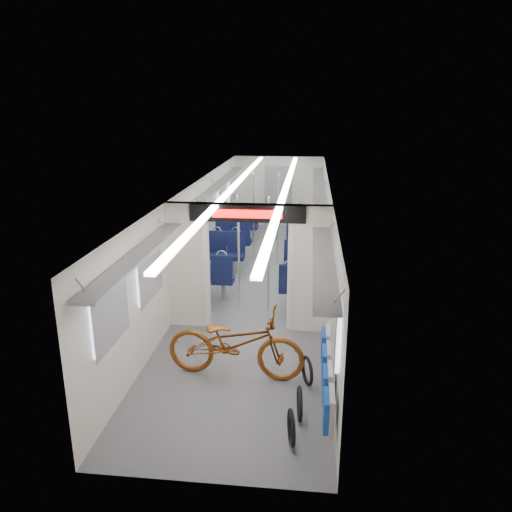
% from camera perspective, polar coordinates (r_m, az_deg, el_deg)
% --- Properties ---
extents(carriage, '(12.00, 12.02, 2.31)m').
position_cam_1_polar(carriage, '(10.45, 0.29, 3.51)').
color(carriage, '#515456').
rests_on(carriage, ground).
extents(bicycle, '(2.12, 0.87, 1.09)m').
position_cam_1_polar(bicycle, '(7.52, -2.38, -9.88)').
color(bicycle, brown).
rests_on(bicycle, ground).
extents(flip_bench, '(0.12, 2.07, 0.47)m').
position_cam_1_polar(flip_bench, '(6.74, 8.13, -13.16)').
color(flip_bench, gray).
rests_on(flip_bench, carriage).
extents(bike_hoop_a, '(0.13, 0.46, 0.46)m').
position_cam_1_polar(bike_hoop_a, '(6.35, 4.05, -19.17)').
color(bike_hoop_a, black).
rests_on(bike_hoop_a, ground).
extents(bike_hoop_b, '(0.10, 0.47, 0.46)m').
position_cam_1_polar(bike_hoop_b, '(6.76, 5.00, -16.64)').
color(bike_hoop_b, black).
rests_on(bike_hoop_b, ground).
extents(bike_hoop_c, '(0.19, 0.43, 0.44)m').
position_cam_1_polar(bike_hoop_c, '(7.50, 5.87, -13.07)').
color(bike_hoop_c, black).
rests_on(bike_hoop_c, ground).
extents(seat_bay_near_left, '(0.91, 2.07, 1.10)m').
position_cam_1_polar(seat_bay_near_left, '(11.26, -4.22, -0.58)').
color(seat_bay_near_left, black).
rests_on(seat_bay_near_left, ground).
extents(seat_bay_near_right, '(0.88, 1.92, 1.05)m').
position_cam_1_polar(seat_bay_near_right, '(10.70, 5.28, -1.70)').
color(seat_bay_near_right, black).
rests_on(seat_bay_near_right, ground).
extents(seat_bay_far_left, '(0.92, 2.10, 1.11)m').
position_cam_1_polar(seat_bay_far_left, '(14.12, -2.02, 3.13)').
color(seat_bay_far_left, black).
rests_on(seat_bay_far_left, ground).
extents(seat_bay_far_right, '(0.93, 2.16, 1.13)m').
position_cam_1_polar(seat_bay_far_right, '(14.02, 5.60, 2.97)').
color(seat_bay_far_right, black).
rests_on(seat_bay_far_right, ground).
extents(stanchion_near_left, '(0.04, 0.04, 2.30)m').
position_cam_1_polar(stanchion_near_left, '(9.72, -1.98, 0.31)').
color(stanchion_near_left, silver).
rests_on(stanchion_near_left, ground).
extents(stanchion_near_right, '(0.04, 0.04, 2.30)m').
position_cam_1_polar(stanchion_near_right, '(9.59, 1.42, 0.08)').
color(stanchion_near_right, silver).
rests_on(stanchion_near_right, ground).
extents(stanchion_far_left, '(0.04, 0.04, 2.30)m').
position_cam_1_polar(stanchion_far_left, '(12.84, -0.27, 4.48)').
color(stanchion_far_left, silver).
rests_on(stanchion_far_left, ground).
extents(stanchion_far_right, '(0.04, 0.04, 2.30)m').
position_cam_1_polar(stanchion_far_right, '(12.53, 2.49, 4.14)').
color(stanchion_far_right, silver).
rests_on(stanchion_far_right, ground).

